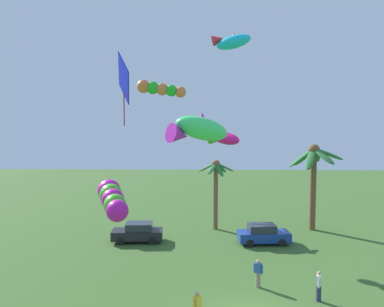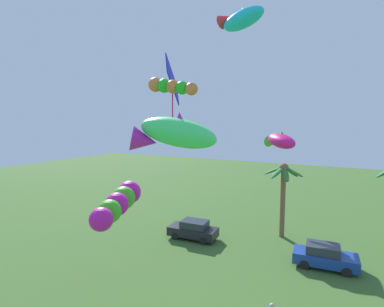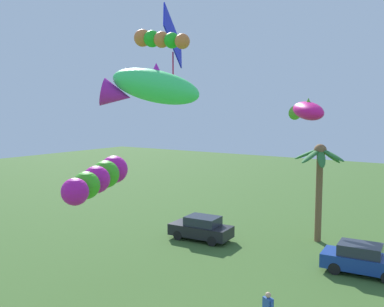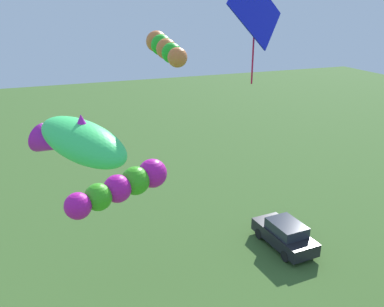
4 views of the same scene
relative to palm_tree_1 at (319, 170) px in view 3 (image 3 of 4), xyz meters
name	(u,v)px [view 3 (image 3 of 4)]	position (x,y,z in m)	size (l,w,h in m)	color
palm_tree_1	(319,170)	(0.00, 0.00, 0.00)	(3.22, 2.89, 6.09)	brown
parked_car_0	(201,228)	(-6.15, -3.85, -3.71)	(4.02, 1.98, 1.51)	black
parked_car_1	(362,259)	(3.55, -4.03, -3.71)	(4.03, 2.03, 1.51)	navy
kite_tube_0	(99,178)	(-6.01, -12.55, 0.65)	(2.50, 4.73, 1.64)	#C8189F
kite_fish_1	(151,87)	(-1.25, -14.57, 4.47)	(3.51, 3.10, 1.69)	#41F16D
kite_diamond_2	(173,37)	(-6.64, -6.10, 7.81)	(1.43, 3.46, 5.09)	#111AD1
kite_fish_3	(307,111)	(0.51, -4.03, 3.65)	(2.79, 2.77, 1.31)	#EE1781
kite_tube_4	(159,39)	(-3.52, -11.23, 6.71)	(2.80, 0.76, 1.02)	orange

